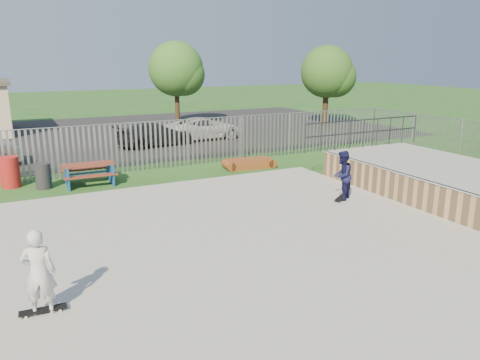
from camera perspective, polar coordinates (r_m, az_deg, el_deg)
name	(u,v)px	position (r m, az deg, el deg)	size (l,w,h in m)	color
ground	(177,257)	(11.25, -7.67, -9.32)	(120.00, 120.00, 0.00)	#25511C
concrete_slab	(177,254)	(11.22, -7.68, -8.97)	(15.00, 12.00, 0.15)	#9F9F99
quarter_pipe	(433,179)	(17.16, 22.45, 0.12)	(5.50, 7.05, 2.19)	tan
fence	(159,171)	(15.37, -9.87, 1.14)	(26.04, 16.02, 2.00)	gray
picnic_table	(89,174)	(18.10, -17.96, 0.72)	(1.88, 1.56, 0.78)	maroon
funbox	(249,163)	(19.87, 1.11, 2.03)	(1.93, 1.12, 0.37)	brown
trash_bin_red	(10,172)	(18.73, -26.24, 0.87)	(0.67, 0.67, 1.11)	#A91C1A
trash_bin_grey	(43,176)	(18.08, -22.87, 0.46)	(0.55, 0.55, 0.91)	#262629
parking_lot	(71,137)	(29.30, -19.96, 4.93)	(40.00, 18.00, 0.02)	black
car_dark	(155,134)	(25.14, -10.32, 5.50)	(1.68, 4.13, 1.20)	black
car_white	(204,128)	(26.92, -4.40, 6.32)	(2.03, 4.41, 1.23)	silver
tree_mid	(176,69)	(32.34, -7.80, 13.25)	(3.64, 3.64, 5.62)	#402C19
tree_right	(327,72)	(32.53, 10.54, 12.81)	(3.47, 3.47, 5.35)	#3B2817
skateboard_a	(341,198)	(15.29, 12.19, -2.21)	(0.77, 0.62, 0.08)	black
skateboard_b	(43,311)	(9.32, -22.87, -14.50)	(0.81, 0.24, 0.08)	black
skater_navy	(342,176)	(15.09, 12.34, 0.53)	(0.77, 0.60, 1.58)	#13153C
skater_white	(39,272)	(8.99, -23.35, -10.28)	(0.58, 0.38, 1.58)	silver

